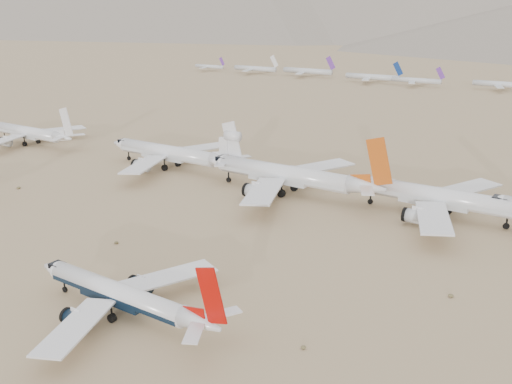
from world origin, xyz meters
TOP-DOWN VIEW (x-y plane):
  - ground at (0.00, 0.00)m, footprint 7000.00×7000.00m
  - main_airliner at (-5.07, -6.82)m, footprint 39.79×38.86m
  - row2_gold_tail at (25.20, 71.70)m, footprint 51.40×50.27m
  - row2_orange_tail at (-17.13, 66.99)m, footprint 54.97×53.78m
  - row2_white_trijet at (-62.56, 69.23)m, footprint 51.84×50.67m
  - row2_white_twin at (-132.24, 65.14)m, footprint 46.45×45.45m

SIDE VIEW (x-z plane):
  - ground at x=0.00m, z-range 0.00..0.00m
  - main_airliner at x=-5.07m, z-range -3.16..10.88m
  - row2_white_twin at x=-132.24m, z-range -3.63..12.97m
  - row2_gold_tail at x=25.20m, z-range -4.03..14.27m
  - row2_white_trijet at x=-62.56m, z-range -3.87..14.50m
  - row2_orange_tail at x=-17.13m, z-range -4.30..15.31m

